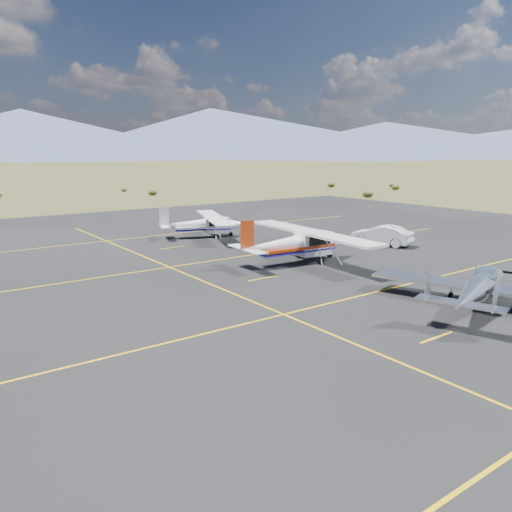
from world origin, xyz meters
name	(u,v)px	position (x,y,z in m)	size (l,w,h in m)	color
ground	(410,302)	(0.00, 0.00, 0.00)	(1600.00, 1600.00, 0.00)	#383D1C
apron	(310,273)	(0.00, 7.00, 0.00)	(72.00, 72.00, 0.02)	black
aircraft_low_wing	(480,287)	(1.47, -2.53, 1.05)	(7.45, 10.08, 2.21)	silver
aircraft_cessna	(297,243)	(0.98, 9.35, 1.31)	(7.02, 11.69, 2.95)	silver
aircraft_plain	(203,224)	(0.97, 21.03, 1.12)	(6.99, 9.71, 2.51)	white
sedan	(382,235)	(10.10, 10.28, 0.75)	(1.56, 4.48, 1.48)	silver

